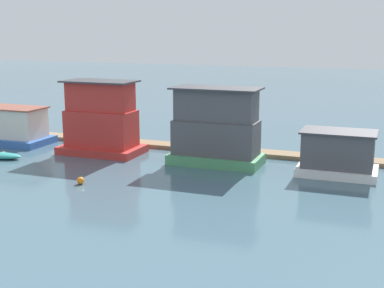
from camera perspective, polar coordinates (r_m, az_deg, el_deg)
ground_plane at (r=38.81m, az=0.52°, el=-1.73°), size 200.00×200.00×0.00m
dock_walkway at (r=41.72m, az=2.04°, el=-0.54°), size 51.00×1.70×0.30m
houseboat_blue at (r=46.73m, az=-18.67°, el=1.78°), size 6.34×3.67×3.06m
houseboat_red at (r=41.11m, az=-9.67°, el=2.44°), size 6.18×3.63×5.56m
houseboat_green at (r=37.26m, az=2.58°, el=1.61°), size 6.44×3.21×5.40m
houseboat_white at (r=35.88m, az=15.29°, el=-1.04°), size 5.06×3.29×2.92m
dinghy_teal at (r=41.65m, az=-19.71°, el=-1.17°), size 3.34×1.52×0.45m
mooring_post_far_right at (r=38.83m, az=11.83°, el=-0.64°), size 0.24×0.24×1.77m
mooring_post_near_left at (r=38.53m, az=16.86°, el=-1.34°), size 0.26×0.26×1.33m
buoy_orange at (r=33.50m, az=-11.80°, el=-3.84°), size 0.46×0.46×0.46m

